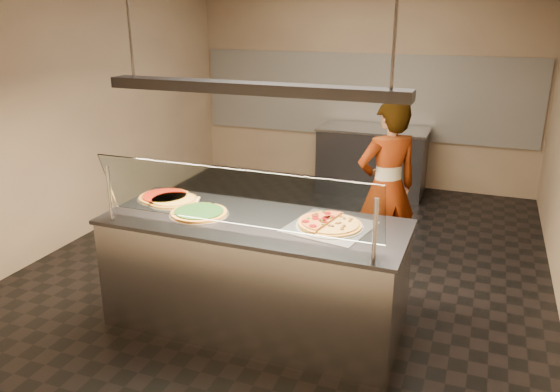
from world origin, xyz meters
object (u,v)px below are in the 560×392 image
at_px(pizza_cheese, 174,200).
at_px(pizza_spatula, 201,202).
at_px(pizza_spinach, 199,212).
at_px(prep_table, 372,160).
at_px(half_pizza_sausage, 345,226).
at_px(sneeze_guard, 234,198).
at_px(half_pizza_pepperoni, 315,221).
at_px(perforated_tray, 330,226).
at_px(pizza_tomato, 165,196).
at_px(serving_counter, 255,274).
at_px(worker, 387,188).
at_px(heat_lamp_housing, 251,88).

xyz_separation_m(pizza_cheese, pizza_spatula, (0.27, -0.00, 0.01)).
distance_m(pizza_spinach, prep_table, 3.94).
height_order(half_pizza_sausage, pizza_cheese, half_pizza_sausage).
xyz_separation_m(pizza_spinach, prep_table, (0.62, 3.86, -0.48)).
relative_size(sneeze_guard, pizza_spinach, 4.47).
bearing_deg(sneeze_guard, half_pizza_pepperoni, 41.62).
relative_size(perforated_tray, pizza_tomato, 1.45).
relative_size(sneeze_guard, half_pizza_pepperoni, 4.16).
xyz_separation_m(sneeze_guard, pizza_tomato, (-0.93, 0.55, -0.28)).
distance_m(half_pizza_pepperoni, pizza_spatula, 1.03).
xyz_separation_m(sneeze_guard, pizza_spinach, (-0.46, 0.31, -0.28)).
bearing_deg(pizza_tomato, sneeze_guard, -30.69).
distance_m(serving_counter, worker, 1.65).
xyz_separation_m(half_pizza_pepperoni, pizza_spatula, (-1.02, 0.08, -0.01)).
bearing_deg(worker, pizza_spatula, 4.58).
bearing_deg(sneeze_guard, pizza_spinach, 146.28).
distance_m(pizza_cheese, prep_table, 3.82).
xyz_separation_m(sneeze_guard, worker, (0.79, 1.75, -0.37)).
bearing_deg(half_pizza_pepperoni, serving_counter, -170.48).
height_order(pizza_spatula, worker, worker).
distance_m(sneeze_guard, prep_table, 4.24).
bearing_deg(half_pizza_sausage, pizza_cheese, 177.12).
height_order(pizza_cheese, pizza_spatula, pizza_spatula).
height_order(sneeze_guard, pizza_tomato, sneeze_guard).
relative_size(serving_counter, sneeze_guard, 1.11).
height_order(half_pizza_sausage, pizza_tomato, half_pizza_sausage).
bearing_deg(heat_lamp_housing, serving_counter, -90.00).
xyz_separation_m(pizza_spinach, pizza_spatula, (-0.09, 0.19, 0.01)).
bearing_deg(pizza_tomato, prep_table, 73.19).
xyz_separation_m(serving_counter, half_pizza_sausage, (0.71, 0.08, 0.49)).
height_order(pizza_spinach, pizza_spatula, pizza_spatula).
distance_m(sneeze_guard, pizza_cheese, 1.00).
bearing_deg(pizza_spatula, worker, 43.06).
distance_m(perforated_tray, prep_table, 3.80).
height_order(pizza_tomato, heat_lamp_housing, heat_lamp_housing).
relative_size(perforated_tray, prep_table, 0.45).
bearing_deg(pizza_tomato, perforated_tray, -4.91).
bearing_deg(heat_lamp_housing, prep_table, 87.64).
relative_size(half_pizza_pepperoni, pizza_cheese, 1.16).
height_order(perforated_tray, pizza_cheese, pizza_cheese).
relative_size(half_pizza_sausage, worker, 0.30).
relative_size(serving_counter, half_pizza_sausage, 4.63).
bearing_deg(worker, pizza_spinach, 10.67).
bearing_deg(prep_table, heat_lamp_housing, -92.36).
bearing_deg(pizza_spatula, half_pizza_pepperoni, -4.26).
bearing_deg(pizza_spinach, serving_counter, 4.64).
bearing_deg(pizza_cheese, pizza_spinach, -28.72).
height_order(half_pizza_sausage, prep_table, half_pizza_sausage).
bearing_deg(half_pizza_sausage, serving_counter, -173.49).
xyz_separation_m(serving_counter, pizza_cheese, (-0.81, 0.16, 0.48)).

